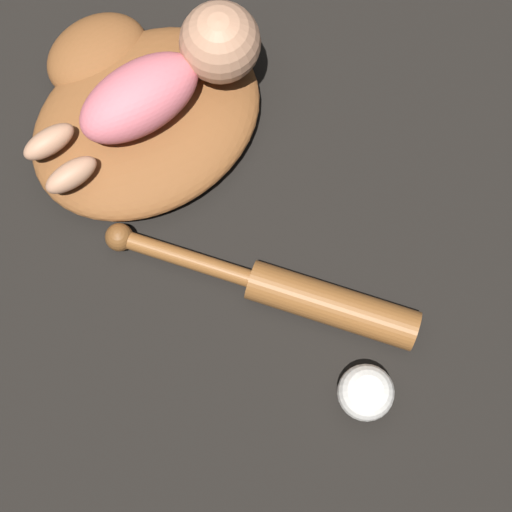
# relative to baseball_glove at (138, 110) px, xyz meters

# --- Properties ---
(ground_plane) EXTENTS (6.00, 6.00, 0.00)m
(ground_plane) POSITION_rel_baseball_glove_xyz_m (0.03, -0.06, -0.04)
(ground_plane) COLOR black
(baseball_glove) EXTENTS (0.37, 0.35, 0.07)m
(baseball_glove) POSITION_rel_baseball_glove_xyz_m (0.00, 0.00, 0.00)
(baseball_glove) COLOR brown
(baseball_glove) RESTS_ON ground
(baby_figure) EXTENTS (0.37, 0.12, 0.11)m
(baby_figure) POSITION_rel_baseball_glove_xyz_m (0.05, -0.02, 0.08)
(baby_figure) COLOR #D16670
(baby_figure) RESTS_ON baseball_glove
(baseball_bat) EXTENTS (0.32, 0.37, 0.06)m
(baseball_bat) POSITION_rel_baseball_glove_xyz_m (0.05, -0.35, -0.01)
(baseball_bat) COLOR brown
(baseball_bat) RESTS_ON ground
(baseball) EXTENTS (0.08, 0.08, 0.08)m
(baseball) POSITION_rel_baseball_glove_xyz_m (0.05, -0.52, 0.00)
(baseball) COLOR white
(baseball) RESTS_ON ground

